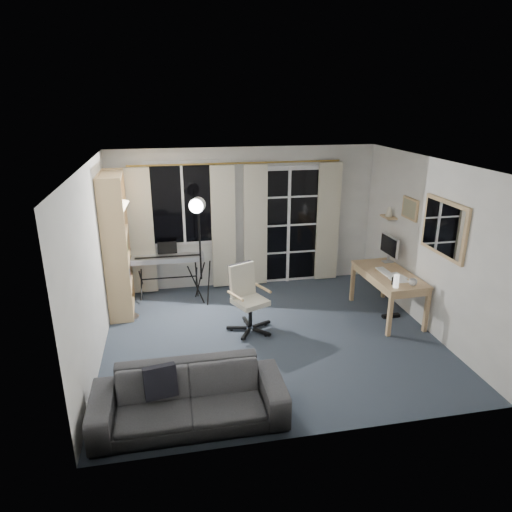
{
  "coord_description": "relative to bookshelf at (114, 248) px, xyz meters",
  "views": [
    {
      "loc": [
        -1.29,
        -5.5,
        3.17
      ],
      "look_at": [
        -0.14,
        0.35,
        1.08
      ],
      "focal_mm": 32.0,
      "sensor_mm": 36.0,
      "label": 1
    }
  ],
  "objects": [
    {
      "name": "torchiere_lamp",
      "position": [
        0.16,
        -0.33,
        0.43
      ],
      "size": [
        0.36,
        0.36,
        1.79
      ],
      "rotation": [
        0.0,
        0.0,
        -0.34
      ],
      "color": "#B2B2B7",
      "rests_on": "floor"
    },
    {
      "name": "keyboard_piano",
      "position": [
        0.77,
        0.41,
        -0.37
      ],
      "size": [
        1.18,
        0.58,
        0.85
      ],
      "rotation": [
        0.0,
        0.0,
        -0.01
      ],
      "color": "black",
      "rests_on": "floor"
    },
    {
      "name": "desk",
      "position": [
        4.01,
        -0.96,
        -0.41
      ],
      "size": [
        0.69,
        1.31,
        0.69
      ],
      "rotation": [
        0.0,
        0.0,
        0.04
      ],
      "color": "tan",
      "rests_on": "floor"
    },
    {
      "name": "framed_print",
      "position": [
        4.36,
        -0.74,
        0.58
      ],
      "size": [
        0.03,
        0.42,
        0.32
      ],
      "color": "tan",
      "rests_on": "floor"
    },
    {
      "name": "french_door",
      "position": [
        2.88,
        0.69,
        0.01
      ],
      "size": [
        1.32,
        0.09,
        2.11
      ],
      "color": "white",
      "rests_on": "floor"
    },
    {
      "name": "floor",
      "position": [
        2.13,
        -1.29,
        -1.03
      ],
      "size": [
        4.5,
        4.0,
        0.02
      ],
      "primitive_type": "cube",
      "color": "#333A4A",
      "rests_on": "ground"
    },
    {
      "name": "office_chair",
      "position": [
        1.83,
        -0.96,
        -0.45
      ],
      "size": [
        0.66,
        0.65,
        0.96
      ],
      "rotation": [
        0.0,
        0.0,
        0.43
      ],
      "color": "black",
      "rests_on": "floor"
    },
    {
      "name": "bookshelf",
      "position": [
        0.0,
        0.0,
        0.0
      ],
      "size": [
        0.38,
        1.01,
        2.14
      ],
      "rotation": [
        0.0,
        0.0,
        0.04
      ],
      "color": "tan",
      "rests_on": "floor"
    },
    {
      "name": "mug",
      "position": [
        4.11,
        -1.46,
        -0.27
      ],
      "size": [
        0.12,
        0.09,
        0.11
      ],
      "primitive_type": "imported",
      "rotation": [
        0.0,
        0.0,
        0.04
      ],
      "color": "silver",
      "rests_on": "desk"
    },
    {
      "name": "sofa",
      "position": [
        0.92,
        -2.83,
        -0.64
      ],
      "size": [
        1.94,
        0.57,
        0.76
      ],
      "rotation": [
        0.0,
        0.0,
        -0.0
      ],
      "color": "#2D2D2F",
      "rests_on": "floor"
    },
    {
      "name": "wall_shelf",
      "position": [
        4.29,
        -0.24,
        0.39
      ],
      "size": [
        0.16,
        0.3,
        0.18
      ],
      "color": "tan",
      "rests_on": "floor"
    },
    {
      "name": "wall_mirror",
      "position": [
        4.35,
        -1.64,
        0.53
      ],
      "size": [
        0.04,
        0.94,
        0.74
      ],
      "color": "tan",
      "rests_on": "floor"
    },
    {
      "name": "curtains",
      "position": [
        1.99,
        0.59,
        0.08
      ],
      "size": [
        3.6,
        0.07,
        2.13
      ],
      "color": "gold",
      "rests_on": "floor"
    },
    {
      "name": "window",
      "position": [
        1.08,
        0.69,
        0.48
      ],
      "size": [
        1.2,
        0.08,
        1.4
      ],
      "color": "white",
      "rests_on": "floor"
    },
    {
      "name": "studio_light",
      "position": [
        1.27,
        0.01,
        0.41
      ],
      "size": [
        0.39,
        0.4,
        1.78
      ],
      "rotation": [
        0.0,
        0.0,
        -0.35
      ],
      "color": "black",
      "rests_on": "floor"
    },
    {
      "name": "monitor",
      "position": [
        4.2,
        -0.51,
        -0.07
      ],
      "size": [
        0.17,
        0.5,
        0.43
      ],
      "rotation": [
        0.0,
        0.0,
        0.04
      ],
      "color": "silver",
      "rests_on": "desk"
    },
    {
      "name": "desk_clutter",
      "position": [
        3.95,
        -1.18,
        -0.48
      ],
      "size": [
        0.39,
        0.79,
        0.87
      ],
      "rotation": [
        0.0,
        0.0,
        0.04
      ],
      "color": "white",
      "rests_on": "desk"
    }
  ]
}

